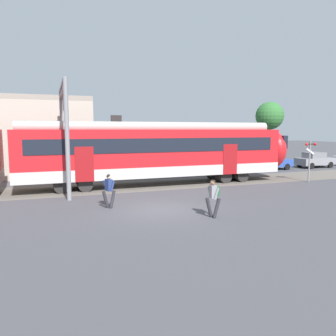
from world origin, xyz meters
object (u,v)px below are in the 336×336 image
commuter_train (20,156)px  parked_car_blue (271,161)px  pedestrian_navy (109,189)px  pedestrian_grey (214,195)px  crossing_signal (310,155)px  parked_car_grey (315,160)px

commuter_train → parked_car_blue: 22.00m
pedestrian_navy → parked_car_blue: 20.00m
pedestrian_grey → parked_car_blue: (13.27, 13.45, -0.21)m
parked_car_blue → crossing_signal: bearing=-106.7°
pedestrian_grey → parked_car_grey: bearing=35.8°
parked_car_blue → commuter_train: bearing=-168.3°
commuter_train → parked_car_blue: commuter_train is taller
pedestrian_grey → parked_car_blue: 18.90m
commuter_train → pedestrian_navy: 7.25m
parked_car_grey → pedestrian_navy: bearing=-155.8°
parked_car_grey → commuter_train: bearing=-170.7°
pedestrian_navy → commuter_train: bearing=126.8°
commuter_train → crossing_signal: (19.34, -2.71, -0.24)m
pedestrian_grey → parked_car_blue: bearing=45.4°
parked_car_grey → pedestrian_grey: bearing=-144.2°
pedestrian_navy → parked_car_blue: pedestrian_navy is taller
pedestrian_navy → parked_car_grey: size_ratio=0.41×
pedestrian_grey → parked_car_grey: size_ratio=0.41×
commuter_train → parked_car_blue: size_ratio=9.40×
pedestrian_grey → crossing_signal: (11.12, 6.28, 1.02)m
parked_car_blue → parked_car_grey: bearing=-0.6°
commuter_train → crossing_signal: bearing=-8.0°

